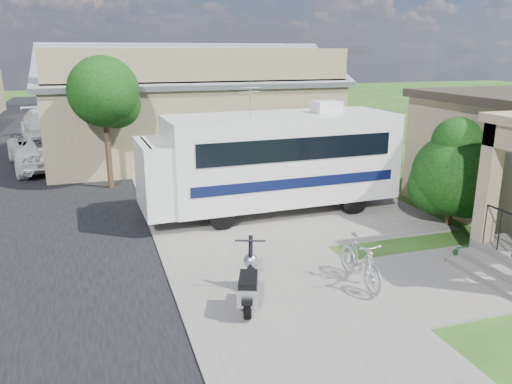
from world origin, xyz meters
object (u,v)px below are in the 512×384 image
object	(u,v)px
scooter	(249,284)
motorhome	(272,159)
shrub	(454,171)
pickup_truck	(45,148)
garden_hose	(464,255)
bicycle	(360,264)
van	(49,126)

from	to	relation	value
scooter	motorhome	bearing A→B (deg)	86.12
shrub	scooter	world-z (taller)	shrub
motorhome	scooter	distance (m)	6.00
pickup_truck	garden_hose	bearing A→B (deg)	115.38
bicycle	van	bearing A→B (deg)	110.40
shrub	scooter	size ratio (longest dim) A/B	1.83
motorhome	van	world-z (taller)	motorhome
motorhome	bicycle	world-z (taller)	motorhome
shrub	pickup_truck	size ratio (longest dim) A/B	0.53
bicycle	pickup_truck	bearing A→B (deg)	117.16
shrub	van	distance (m)	20.89
shrub	bicycle	size ratio (longest dim) A/B	1.79
van	pickup_truck	bearing A→B (deg)	-99.69
scooter	van	size ratio (longest dim) A/B	0.27
shrub	garden_hose	world-z (taller)	shrub
motorhome	pickup_truck	world-z (taller)	motorhome
shrub	van	bearing A→B (deg)	123.27
bicycle	garden_hose	distance (m)	3.12
scooter	van	bearing A→B (deg)	123.32
pickup_truck	garden_hose	distance (m)	16.81
scooter	pickup_truck	size ratio (longest dim) A/B	0.29
shrub	garden_hose	distance (m)	2.85
shrub	bicycle	distance (m)	5.14
pickup_truck	garden_hose	world-z (taller)	pickup_truck
garden_hose	van	bearing A→B (deg)	117.55
shrub	motorhome	bearing A→B (deg)	148.89
scooter	garden_hose	world-z (taller)	scooter
scooter	van	distance (m)	20.77
bicycle	van	distance (m)	21.31
pickup_truck	garden_hose	xyz separation A→B (m)	(10.00, -13.50, -0.70)
garden_hose	bicycle	bearing A→B (deg)	-170.65
motorhome	scooter	world-z (taller)	motorhome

